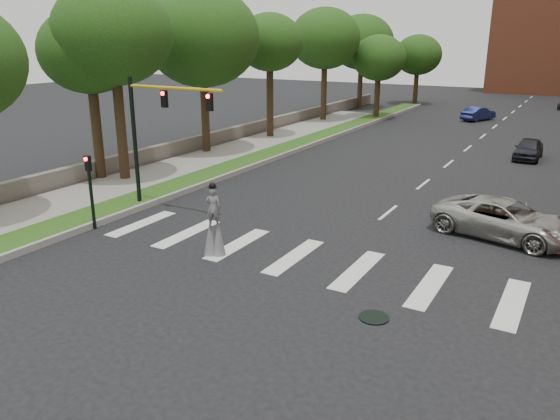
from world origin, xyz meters
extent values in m
plane|color=black|center=(0.00, 0.00, 0.00)|extent=(160.00, 160.00, 0.00)
cube|color=#234A15|center=(-11.50, 20.00, 0.12)|extent=(2.00, 60.00, 0.25)
cube|color=gray|center=(-10.45, 20.00, 0.14)|extent=(0.20, 60.00, 0.28)
cube|color=gray|center=(-14.50, 10.00, 0.09)|extent=(4.00, 60.00, 0.18)
cube|color=#5E5851|center=(-17.00, 22.00, 0.55)|extent=(0.50, 56.00, 1.10)
cylinder|color=black|center=(3.00, -2.00, 0.02)|extent=(0.90, 0.90, 0.04)
cylinder|color=black|center=(-11.00, 3.00, 3.10)|extent=(0.20, 0.20, 6.20)
cylinder|color=gold|center=(-8.40, 3.00, 5.80)|extent=(5.20, 0.14, 0.14)
cube|color=black|center=(-9.00, 3.00, 5.30)|extent=(0.28, 0.18, 0.75)
cylinder|color=#FF0C0C|center=(-9.00, 2.90, 5.55)|extent=(0.18, 0.06, 0.18)
cube|color=black|center=(-6.50, 3.00, 5.30)|extent=(0.28, 0.18, 0.75)
cylinder|color=#FF0C0C|center=(-6.50, 2.90, 5.55)|extent=(0.18, 0.06, 0.18)
cylinder|color=black|center=(-10.30, -0.50, 1.50)|extent=(0.14, 0.14, 3.00)
cube|color=black|center=(-10.30, -0.50, 2.90)|extent=(0.25, 0.16, 0.65)
cylinder|color=#FF0C0C|center=(-10.30, -0.60, 3.10)|extent=(0.16, 0.05, 0.16)
cylinder|color=black|center=(-3.85, -0.28, 0.55)|extent=(0.07, 0.07, 1.11)
cylinder|color=black|center=(-4.15, -0.40, 0.55)|extent=(0.07, 0.07, 1.11)
cone|color=slate|center=(-3.85, -0.28, 0.69)|extent=(0.52, 0.52, 1.38)
cone|color=slate|center=(-4.15, -0.40, 0.69)|extent=(0.52, 0.52, 1.38)
imported|color=slate|center=(-4.00, -0.34, 1.89)|extent=(0.67, 0.57, 1.56)
sphere|color=black|center=(-4.00, -0.34, 2.73)|extent=(0.26, 0.26, 0.26)
cylinder|color=black|center=(-4.00, -0.34, 2.68)|extent=(0.34, 0.34, 0.02)
cube|color=yellow|center=(-4.05, -0.21, 2.32)|extent=(0.22, 0.05, 0.10)
imported|color=#ACAAA3|center=(5.22, 7.14, 0.79)|extent=(6.16, 3.82, 1.59)
imported|color=black|center=(4.30, 24.26, 0.70)|extent=(1.69, 4.10, 1.39)
imported|color=navy|center=(-2.14, 41.23, 0.67)|extent=(2.88, 4.30, 1.34)
cylinder|color=black|center=(-16.54, 5.70, 2.94)|extent=(0.56, 0.56, 5.88)
ellipsoid|color=#183911|center=(-16.54, 5.70, 7.23)|extent=(5.40, 5.40, 4.59)
cylinder|color=black|center=(-15.89, 14.92, 2.99)|extent=(0.56, 0.56, 5.98)
ellipsoid|color=#183911|center=(-15.89, 14.92, 7.92)|extent=(7.76, 7.76, 6.60)
cylinder|color=black|center=(-15.09, 22.48, 3.12)|extent=(0.56, 0.56, 6.24)
ellipsoid|color=#183911|center=(-15.09, 22.48, 7.56)|extent=(5.27, 5.27, 4.48)
cylinder|color=black|center=(-15.33, 33.14, 3.07)|extent=(0.56, 0.56, 6.15)
ellipsoid|color=#183911|center=(-15.33, 33.14, 7.82)|extent=(6.70, 6.70, 5.70)
cylinder|color=black|center=(-16.20, 44.79, 2.80)|extent=(0.56, 0.56, 5.60)
ellipsoid|color=#183911|center=(-16.20, 44.79, 7.40)|extent=(7.20, 7.20, 6.12)
cylinder|color=black|center=(-11.39, 37.32, 2.34)|extent=(0.56, 0.56, 4.68)
ellipsoid|color=#183911|center=(-11.39, 37.32, 5.99)|extent=(5.24, 5.24, 4.45)
cylinder|color=black|center=(-11.63, 51.71, 2.25)|extent=(0.56, 0.56, 4.50)
ellipsoid|color=#183911|center=(-11.63, 51.71, 5.91)|extent=(5.61, 5.61, 4.77)
cylinder|color=black|center=(-15.20, 6.25, 3.26)|extent=(0.56, 0.56, 6.51)
ellipsoid|color=#183911|center=(-15.20, 6.25, 8.12)|extent=(6.43, 6.43, 5.47)
camera|label=1|loc=(7.72, -15.89, 7.93)|focal=35.00mm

